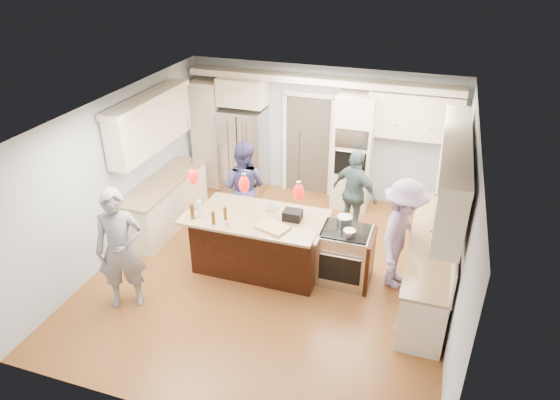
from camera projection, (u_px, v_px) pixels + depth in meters
The scene contains 23 objects.
ground_plane at pixel (273, 271), 8.25m from camera, with size 6.00×6.00×0.00m, color brown.
room_shell at pixel (273, 171), 7.39m from camera, with size 5.54×6.04×2.72m.
refrigerator at pixel (244, 151), 10.46m from camera, with size 0.90×0.70×1.80m, color #B7B7BC.
oven_column at pixel (353, 152), 9.73m from camera, with size 0.72×0.69×2.30m.
back_upper_cabinets at pixel (282, 118), 9.97m from camera, with size 5.30×0.61×2.54m.
right_counter_run at pixel (437, 232), 7.33m from camera, with size 0.64×3.10×2.51m.
left_cabinets at pixel (161, 174), 9.09m from camera, with size 0.64×2.30×2.51m.
kitchen_island at pixel (260, 241), 8.15m from camera, with size 2.10×1.46×1.12m.
island_range at pixel (346, 255), 7.84m from camera, with size 0.82×0.71×0.92m.
pendant_lights at pixel (244, 184), 7.04m from camera, with size 1.75×0.15×1.03m.
person_bar_end at pixel (120, 250), 7.10m from camera, with size 0.69×0.45×1.90m, color slate.
person_far_left at pixel (244, 188), 8.99m from camera, with size 0.85×0.66×1.75m, color navy.
person_far_right at pixel (355, 193), 8.93m from camera, with size 0.96×0.40×1.64m, color #425A5C.
person_range_side at pixel (402, 235), 7.54m from camera, with size 1.17×0.67×1.81m, color #9A84B1.
floor_rug at pixel (420, 317), 7.24m from camera, with size 0.59×0.87×0.01m, color #92774F.
water_bottle at pixel (199, 209), 7.51m from camera, with size 0.07×0.07×0.28m, color silver.
beer_bottle_a at pixel (192, 211), 7.48m from camera, with size 0.06×0.06×0.25m, color #4D2C0D.
beer_bottle_b at pixel (213, 218), 7.34m from camera, with size 0.05×0.05×0.22m, color #4D2C0D.
beer_bottle_c at pixel (225, 213), 7.47m from camera, with size 0.05×0.05×0.21m, color #4D2C0D.
drink_can at pixel (228, 224), 7.29m from camera, with size 0.06×0.06×0.11m, color #B7B7BC.
cutting_board at pixel (273, 227), 7.28m from camera, with size 0.45×0.32×0.03m, color tan.
pot_large at pixel (345, 220), 7.75m from camera, with size 0.24×0.24×0.14m, color #B7B7BC.
pot_small at pixel (349, 233), 7.47m from camera, with size 0.19×0.19×0.09m, color #B7B7BC.
Camera 1 is at (2.20, -6.34, 4.94)m, focal length 32.00 mm.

